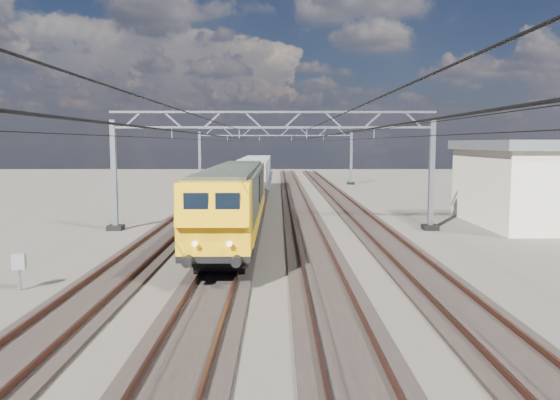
{
  "coord_description": "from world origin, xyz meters",
  "views": [
    {
      "loc": [
        0.28,
        -28.56,
        5.24
      ],
      "look_at": [
        0.39,
        -1.55,
        2.4
      ],
      "focal_mm": 35.0,
      "sensor_mm": 36.0,
      "label": 1
    }
  ],
  "objects_px": {
    "catenary_gantry_far": "(275,153)",
    "trackside_cabinet": "(19,263)",
    "locomotive": "(235,198)",
    "hopper_wagon_lead": "(251,178)",
    "hopper_wagon_mid": "(257,170)",
    "catenary_gantry_mid": "(273,165)"
  },
  "relations": [
    {
      "from": "hopper_wagon_mid",
      "to": "hopper_wagon_lead",
      "type": "bearing_deg",
      "value": -90.0
    },
    {
      "from": "hopper_wagon_lead",
      "to": "trackside_cabinet",
      "type": "bearing_deg",
      "value": -104.07
    },
    {
      "from": "locomotive",
      "to": "hopper_wagon_lead",
      "type": "distance_m",
      "value": 17.7
    },
    {
      "from": "hopper_wagon_mid",
      "to": "trackside_cabinet",
      "type": "height_order",
      "value": "hopper_wagon_mid"
    },
    {
      "from": "catenary_gantry_far",
      "to": "hopper_wagon_lead",
      "type": "height_order",
      "value": "catenary_gantry_far"
    },
    {
      "from": "catenary_gantry_far",
      "to": "hopper_wagon_lead",
      "type": "distance_m",
      "value": 22.15
    },
    {
      "from": "catenary_gantry_far",
      "to": "trackside_cabinet",
      "type": "relative_size",
      "value": 15.05
    },
    {
      "from": "catenary_gantry_mid",
      "to": "locomotive",
      "type": "xyz_separation_m",
      "value": [
        -2.0,
        -3.7,
        -1.58
      ]
    },
    {
      "from": "catenary_gantry_far",
      "to": "hopper_wagon_mid",
      "type": "xyz_separation_m",
      "value": [
        -2.0,
        -7.8,
        -1.67
      ]
    },
    {
      "from": "locomotive",
      "to": "trackside_cabinet",
      "type": "relative_size",
      "value": 15.96
    },
    {
      "from": "locomotive",
      "to": "catenary_gantry_mid",
      "type": "bearing_deg",
      "value": 61.58
    },
    {
      "from": "catenary_gantry_far",
      "to": "hopper_wagon_mid",
      "type": "distance_m",
      "value": 8.22
    },
    {
      "from": "catenary_gantry_mid",
      "to": "locomotive",
      "type": "height_order",
      "value": "catenary_gantry_mid"
    },
    {
      "from": "hopper_wagon_lead",
      "to": "hopper_wagon_mid",
      "type": "bearing_deg",
      "value": 90.0
    },
    {
      "from": "locomotive",
      "to": "hopper_wagon_mid",
      "type": "xyz_separation_m",
      "value": [
        -0.0,
        31.9,
        -0.09
      ]
    },
    {
      "from": "catenary_gantry_mid",
      "to": "trackside_cabinet",
      "type": "bearing_deg",
      "value": -123.32
    },
    {
      "from": "catenary_gantry_mid",
      "to": "locomotive",
      "type": "relative_size",
      "value": 0.94
    },
    {
      "from": "locomotive",
      "to": "trackside_cabinet",
      "type": "xyz_separation_m",
      "value": [
        -6.9,
        -9.85,
        -1.32
      ]
    },
    {
      "from": "catenary_gantry_mid",
      "to": "trackside_cabinet",
      "type": "relative_size",
      "value": 15.05
    },
    {
      "from": "locomotive",
      "to": "hopper_wagon_lead",
      "type": "height_order",
      "value": "locomotive"
    },
    {
      "from": "locomotive",
      "to": "hopper_wagon_lead",
      "type": "xyz_separation_m",
      "value": [
        -0.0,
        17.7,
        -0.09
      ]
    },
    {
      "from": "hopper_wagon_lead",
      "to": "hopper_wagon_mid",
      "type": "relative_size",
      "value": 1.0
    }
  ]
}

